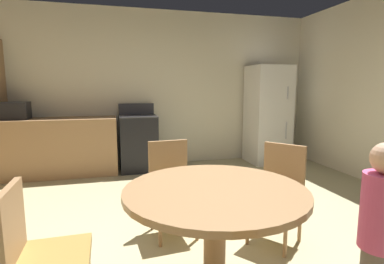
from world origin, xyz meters
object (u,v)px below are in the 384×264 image
(oven_range, at_px, (138,142))
(dining_table, at_px, (215,213))
(chair_west, at_px, (38,251))
(refrigerator, at_px, (268,115))
(microwave, at_px, (13,111))
(chair_northeast, at_px, (278,187))
(chair_north, at_px, (171,181))
(person_child, at_px, (380,234))

(oven_range, distance_m, dining_table, 3.34)
(dining_table, distance_m, chair_west, 1.02)
(refrigerator, height_order, microwave, refrigerator)
(chair_northeast, bearing_deg, chair_north, -61.15)
(oven_range, xyz_separation_m, person_child, (1.00, -3.78, 0.11))
(chair_northeast, xyz_separation_m, chair_north, (-0.89, 0.40, 0.00))
(chair_west, relative_size, person_child, 0.80)
(dining_table, bearing_deg, chair_north, 94.86)
(chair_west, height_order, person_child, person_child)
(chair_northeast, bearing_deg, chair_west, -17.92)
(microwave, bearing_deg, chair_west, -72.86)
(dining_table, distance_m, person_child, 0.92)
(oven_range, bearing_deg, chair_northeast, -69.60)
(chair_north, relative_size, person_child, 0.80)
(microwave, distance_m, chair_west, 3.55)
(oven_range, height_order, dining_table, oven_range)
(refrigerator, bearing_deg, chair_north, -134.40)
(oven_range, distance_m, chair_west, 3.45)
(oven_range, distance_m, chair_north, 2.33)
(oven_range, relative_size, chair_north, 1.26)
(chair_northeast, distance_m, person_child, 1.07)
(microwave, height_order, person_child, microwave)
(oven_range, xyz_separation_m, refrigerator, (2.34, -0.05, 0.41))
(oven_range, height_order, microwave, microwave)
(person_child, bearing_deg, refrigerator, -80.11)
(chair_northeast, relative_size, chair_north, 1.00)
(refrigerator, bearing_deg, person_child, -109.76)
(chair_north, bearing_deg, oven_range, 178.10)
(refrigerator, height_order, chair_west, refrigerator)
(refrigerator, relative_size, chair_west, 2.02)
(oven_range, distance_m, refrigerator, 2.38)
(chair_north, bearing_deg, microwave, -144.68)
(dining_table, bearing_deg, chair_northeast, 37.17)
(oven_range, distance_m, person_child, 3.92)
(refrigerator, relative_size, chair_north, 2.02)
(refrigerator, xyz_separation_m, person_child, (-1.34, -3.73, -0.30))
(microwave, height_order, chair_north, microwave)
(oven_range, relative_size, refrigerator, 0.62)
(refrigerator, distance_m, chair_north, 3.20)
(person_child, bearing_deg, dining_table, 0.00)
(microwave, relative_size, chair_west, 0.51)
(oven_range, height_order, chair_north, oven_range)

